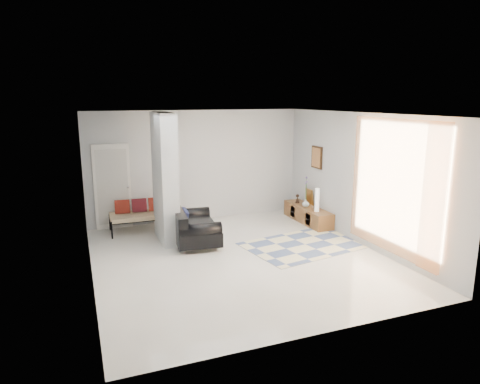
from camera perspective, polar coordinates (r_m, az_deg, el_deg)
name	(u,v)px	position (r m, az deg, el deg)	size (l,w,h in m)	color
floor	(239,258)	(8.54, -0.10, -8.76)	(6.00, 6.00, 0.00)	beige
ceiling	(239,114)	(7.97, -0.11, 10.35)	(6.00, 6.00, 0.00)	white
wall_back	(197,166)	(10.95, -5.77, 3.49)	(6.00, 6.00, 0.00)	#BBBDBF
wall_front	(324,234)	(5.54, 11.17, -5.54)	(6.00, 6.00, 0.00)	#BBBDBF
wall_left	(87,201)	(7.63, -19.78, -1.11)	(6.00, 6.00, 0.00)	#BBBDBF
wall_right	(359,179)	(9.47, 15.63, 1.69)	(6.00, 6.00, 0.00)	#BBBDBF
partition_column	(165,178)	(9.36, -9.96, 1.84)	(0.35, 1.20, 2.80)	#B1B6B9
hallway_door	(112,187)	(10.63, -16.64, 0.67)	(0.85, 0.06, 2.04)	white
curtain	(394,187)	(8.53, 19.80, 0.61)	(2.55, 2.55, 0.00)	#FF9343
wall_art	(317,157)	(10.80, 10.20, 4.57)	(0.04, 0.45, 0.55)	#331E0E
media_console	(308,214)	(10.99, 9.02, -2.95)	(0.45, 1.77, 0.80)	brown
loveseat	(192,227)	(9.34, -6.37, -4.67)	(1.05, 1.62, 0.76)	silver
daybed	(145,213)	(10.37, -12.50, -2.81)	(1.71, 0.75, 0.77)	black
area_rug	(305,245)	(9.37, 8.69, -6.94)	(2.51, 1.68, 0.01)	beige
cylinder_lamp	(317,200)	(10.49, 10.24, -1.05)	(0.10, 0.10, 0.56)	silver
bronze_figurine	(297,199)	(11.28, 7.66, -0.88)	(0.11, 0.11, 0.23)	#301E15
vase	(306,203)	(10.92, 8.75, -1.47)	(0.18, 0.18, 0.19)	white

